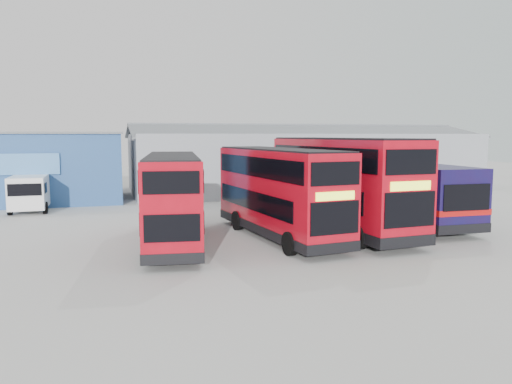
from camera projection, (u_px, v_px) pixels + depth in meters
name	position (u px, v px, depth m)	size (l,w,h in m)	color
ground_plane	(306.00, 237.00, 23.98)	(120.00, 120.00, 0.00)	#AAAAA5
office_block	(36.00, 167.00, 36.71)	(12.30, 8.32, 5.12)	navy
maintenance_shed	(303.00, 161.00, 45.01)	(30.50, 12.00, 5.89)	#8F949D
double_decker_left	(173.00, 200.00, 22.26)	(3.57, 9.73, 4.03)	#B20A19
double_decker_centre	(279.00, 194.00, 23.76)	(3.46, 10.28, 4.27)	#B20A19
double_decker_right	(340.00, 185.00, 25.25)	(3.36, 11.39, 4.76)	#B20A19
single_decker_blue	(395.00, 191.00, 28.73)	(3.31, 12.45, 3.35)	#0F0D3C
panel_van	(31.00, 191.00, 32.44)	(2.30, 5.33, 2.32)	white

